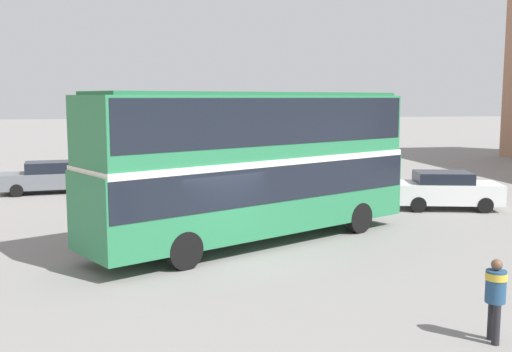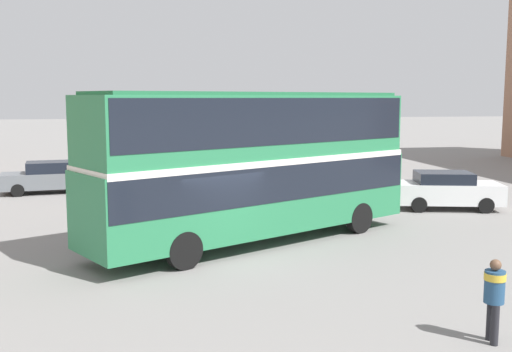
# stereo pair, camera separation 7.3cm
# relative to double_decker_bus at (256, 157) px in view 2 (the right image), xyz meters

# --- Properties ---
(ground_plane) EXTENTS (240.00, 240.00, 0.00)m
(ground_plane) POSITION_rel_double_decker_bus_xyz_m (-1.26, -1.66, -2.77)
(ground_plane) COLOR gray
(double_decker_bus) EXTENTS (11.30, 7.65, 4.83)m
(double_decker_bus) POSITION_rel_double_decker_bus_xyz_m (0.00, 0.00, 0.00)
(double_decker_bus) COLOR #287A4C
(double_decker_bus) RESTS_ON ground_plane
(pedestrian_foreground) EXTENTS (0.48, 0.48, 1.63)m
(pedestrian_foreground) POSITION_rel_double_decker_bus_xyz_m (2.98, -8.67, -1.77)
(pedestrian_foreground) COLOR #232328
(pedestrian_foreground) RESTS_ON ground_plane
(parked_car_kerb_near) EXTENTS (4.64, 2.87, 1.57)m
(parked_car_kerb_near) POSITION_rel_double_decker_bus_xyz_m (8.94, 4.31, -1.96)
(parked_car_kerb_near) COLOR silver
(parked_car_kerb_near) RESTS_ON ground_plane
(parked_car_kerb_far) EXTENTS (4.45, 2.33, 1.54)m
(parked_car_kerb_far) POSITION_rel_double_decker_bus_xyz_m (-8.21, 11.91, -2.00)
(parked_car_kerb_far) COLOR slate
(parked_car_kerb_far) RESTS_ON ground_plane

